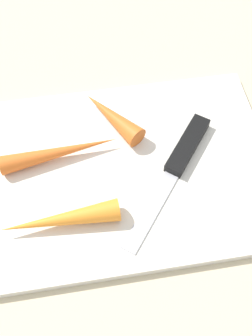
{
  "coord_description": "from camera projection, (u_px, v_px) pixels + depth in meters",
  "views": [
    {
      "loc": [
        0.04,
        0.26,
        0.44
      ],
      "look_at": [
        0.0,
        0.0,
        0.01
      ],
      "focal_mm": 44.17,
      "sensor_mm": 36.0,
      "label": 1
    }
  ],
  "objects": [
    {
      "name": "knife",
      "position": [
        183.0,
        153.0,
        0.51
      ],
      "size": [
        0.14,
        0.17,
        0.01
      ],
      "rotation": [
        0.0,
        0.0,
        0.91
      ],
      "color": "#B7B7BC",
      "rests_on": "cutting_board"
    },
    {
      "name": "ground_plane",
      "position": [
        126.0,
        173.0,
        0.51
      ],
      "size": [
        1.4,
        1.4,
        0.0
      ],
      "primitive_type": "plane",
      "color": "#C6B793"
    },
    {
      "name": "carrot_shortest",
      "position": [
        112.0,
        116.0,
        0.53
      ],
      "size": [
        0.08,
        0.09,
        0.03
      ],
      "primitive_type": "cone",
      "rotation": [
        0.0,
        1.57,
        5.32
      ],
      "color": "orange",
      "rests_on": "cutting_board"
    },
    {
      "name": "cutting_board",
      "position": [
        126.0,
        171.0,
        0.51
      ],
      "size": [
        0.36,
        0.26,
        0.01
      ],
      "primitive_type": "cube",
      "color": "silver",
      "rests_on": "ground_plane"
    },
    {
      "name": "carrot_longest",
      "position": [
        60.0,
        152.0,
        0.5
      ],
      "size": [
        0.15,
        0.04,
        0.02
      ],
      "primitive_type": "cone",
      "rotation": [
        0.0,
        1.57,
        3.26
      ],
      "color": "orange",
      "rests_on": "cutting_board"
    },
    {
      "name": "carrot_medium",
      "position": [
        60.0,
        220.0,
        0.45
      ],
      "size": [
        0.13,
        0.03,
        0.03
      ],
      "primitive_type": "cone",
      "rotation": [
        0.0,
        1.57,
        0.03
      ],
      "color": "orange",
      "rests_on": "cutting_board"
    }
  ]
}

